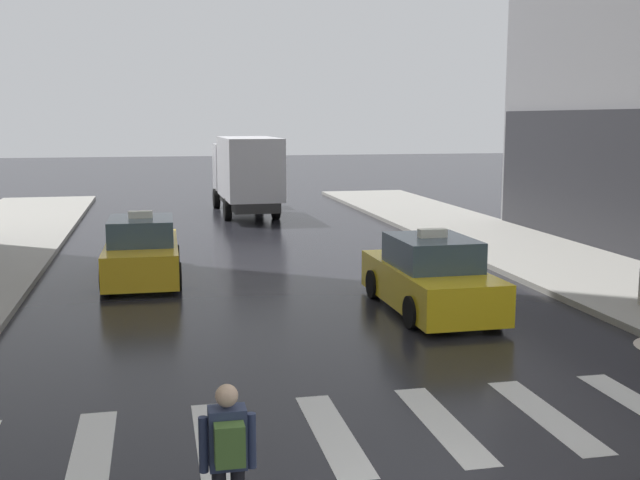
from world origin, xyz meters
TOP-DOWN VIEW (x-y plane):
  - crosswalk_markings at (-0.00, 3.00)m, footprint 11.30×2.80m
  - taxi_lead at (2.79, 9.06)m, footprint 1.96×4.56m
  - taxi_second at (-3.36, 13.68)m, footprint 1.97×4.56m
  - box_truck at (0.86, 26.57)m, footprint 2.39×7.58m
  - pedestrian_with_backpack at (-2.37, 0.50)m, footprint 0.55×0.43m

SIDE VIEW (x-z plane):
  - crosswalk_markings at x=0.00m, z-range 0.00..0.01m
  - taxi_lead at x=2.79m, z-range -0.18..1.63m
  - taxi_second at x=-3.36m, z-range -0.18..1.63m
  - pedestrian_with_backpack at x=-2.37m, z-range 0.15..1.80m
  - box_truck at x=0.86m, z-range 0.18..3.53m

